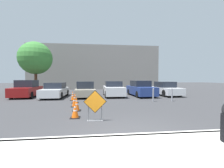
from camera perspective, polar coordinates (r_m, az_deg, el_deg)
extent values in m
plane|color=#333335|center=(14.32, -2.35, -4.91)|extent=(96.00, 96.00, 0.00)
cube|color=beige|center=(3.49, 13.32, -26.75)|extent=(28.25, 2.60, 0.14)
cube|color=beige|center=(4.62, 7.50, -19.26)|extent=(28.25, 0.20, 0.14)
cube|color=black|center=(6.19, -6.46, -6.67)|extent=(0.94, 0.02, 0.94)
cube|color=orange|center=(6.17, -6.46, -6.69)|extent=(0.89, 0.02, 0.89)
cube|color=slate|center=(6.40, -6.43, -13.69)|extent=(0.65, 0.20, 0.02)
cube|color=slate|center=(6.31, -8.91, -10.25)|extent=(0.04, 0.04, 0.81)
cube|color=slate|center=(6.31, -3.98, -10.22)|extent=(0.04, 0.04, 0.81)
cube|color=black|center=(7.01, -13.85, -12.31)|extent=(0.42, 0.42, 0.03)
cone|color=#EA590F|center=(6.93, -13.88, -9.63)|extent=(0.31, 0.31, 0.64)
cylinder|color=white|center=(6.90, -13.89, -8.49)|extent=(0.10, 0.10, 0.06)
cylinder|color=white|center=(6.93, -13.88, -9.73)|extent=(0.18, 0.18, 0.06)
cube|color=black|center=(8.45, -13.31, -9.81)|extent=(0.43, 0.43, 0.03)
cone|color=#EA590F|center=(8.38, -13.33, -7.37)|extent=(0.32, 0.32, 0.70)
cylinder|color=white|center=(8.36, -13.34, -6.33)|extent=(0.10, 0.10, 0.06)
cylinder|color=white|center=(8.39, -13.33, -7.46)|extent=(0.18, 0.18, 0.06)
cube|color=black|center=(9.68, -14.12, -8.28)|extent=(0.39, 0.39, 0.03)
cone|color=#EA590F|center=(9.62, -14.14, -6.03)|extent=(0.29, 0.29, 0.74)
cylinder|color=white|center=(9.60, -14.15, -5.06)|extent=(0.09, 0.09, 0.07)
cylinder|color=white|center=(9.62, -14.14, -6.11)|extent=(0.16, 0.16, 0.07)
cube|color=black|center=(11.11, -13.87, -6.94)|extent=(0.46, 0.46, 0.03)
cone|color=#EA590F|center=(11.06, -13.89, -5.13)|extent=(0.34, 0.34, 0.68)
cylinder|color=white|center=(11.04, -13.89, -4.37)|extent=(0.11, 0.11, 0.06)
cylinder|color=white|center=(11.06, -13.88, -5.20)|extent=(0.19, 0.19, 0.06)
cube|color=black|center=(12.41, -14.68, -5.99)|extent=(0.39, 0.39, 0.03)
cone|color=#EA590F|center=(12.37, -14.69, -4.23)|extent=(0.29, 0.29, 0.74)
cylinder|color=white|center=(12.35, -14.70, -3.49)|extent=(0.09, 0.09, 0.07)
cylinder|color=white|center=(12.37, -14.69, -4.30)|extent=(0.16, 0.16, 0.07)
cube|color=maroon|center=(16.33, -29.68, -2.36)|extent=(1.93, 4.14, 0.78)
cube|color=#1E232D|center=(16.38, -29.60, 0.17)|extent=(1.62, 1.94, 0.66)
cylinder|color=black|center=(14.89, -28.45, -3.71)|extent=(0.23, 0.62, 0.61)
cylinder|color=black|center=(15.50, -34.09, -3.60)|extent=(0.23, 0.62, 0.61)
cylinder|color=black|center=(17.28, -25.69, -2.89)|extent=(0.23, 0.62, 0.61)
cylinder|color=black|center=(17.81, -30.68, -2.84)|extent=(0.23, 0.62, 0.61)
cube|color=silver|center=(14.98, -20.73, -2.81)|extent=(1.77, 4.48, 0.66)
cube|color=#1E232D|center=(15.05, -20.65, -0.52)|extent=(1.55, 2.06, 0.53)
cylinder|color=black|center=(13.47, -18.88, -4.14)|extent=(0.20, 0.62, 0.62)
cylinder|color=black|center=(13.91, -25.35, -4.04)|extent=(0.20, 0.62, 0.62)
cylinder|color=black|center=(16.17, -16.73, -3.08)|extent=(0.20, 0.62, 0.62)
cylinder|color=black|center=(16.53, -22.21, -3.04)|extent=(0.20, 0.62, 0.62)
cube|color=#A39984|center=(14.68, -10.15, -2.85)|extent=(2.04, 4.52, 0.62)
cube|color=#1E232D|center=(14.75, -10.17, -0.33)|extent=(1.67, 2.13, 0.67)
cylinder|color=black|center=(13.36, -6.65, -4.04)|extent=(0.24, 0.65, 0.64)
cylinder|color=black|center=(13.36, -13.61, -4.09)|extent=(0.24, 0.65, 0.64)
cylinder|color=black|center=(16.08, -7.28, -3.00)|extent=(0.24, 0.65, 0.64)
cylinder|color=black|center=(16.08, -13.05, -3.04)|extent=(0.24, 0.65, 0.64)
cube|color=silver|center=(14.85, 0.50, -2.45)|extent=(1.77, 4.18, 0.77)
cube|color=#1E232D|center=(14.91, 0.45, 0.08)|extent=(1.56, 1.92, 0.53)
cylinder|color=black|center=(13.73, 4.56, -3.84)|extent=(0.20, 0.65, 0.65)
cylinder|color=black|center=(13.50, -2.23, -3.94)|extent=(0.20, 0.65, 0.65)
cylinder|color=black|center=(16.26, 2.77, -2.91)|extent=(0.20, 0.65, 0.65)
cylinder|color=black|center=(16.08, -2.96, -2.96)|extent=(0.20, 0.65, 0.65)
cube|color=navy|center=(15.27, 10.85, -2.38)|extent=(2.02, 4.47, 0.79)
cube|color=#1E232D|center=(15.34, 10.72, 0.21)|extent=(1.67, 2.10, 0.58)
cylinder|color=black|center=(14.38, 15.80, -3.73)|extent=(0.24, 0.62, 0.61)
cylinder|color=black|center=(13.75, 9.72, -3.95)|extent=(0.24, 0.62, 0.61)
cylinder|color=black|center=(16.85, 11.76, -2.85)|extent=(0.24, 0.62, 0.61)
cylinder|color=black|center=(16.31, 6.48, -2.98)|extent=(0.24, 0.62, 0.61)
cube|color=silver|center=(16.57, 19.64, -2.30)|extent=(1.88, 4.34, 0.65)
cube|color=#1E232D|center=(16.63, 19.49, -0.15)|extent=(1.59, 2.02, 0.59)
cylinder|color=black|center=(15.85, 24.46, -3.19)|extent=(0.22, 0.68, 0.68)
cylinder|color=black|center=(15.04, 19.33, -3.39)|extent=(0.22, 0.68, 0.68)
cylinder|color=black|center=(18.13, 19.87, -2.48)|extent=(0.22, 0.68, 0.68)
cylinder|color=black|center=(17.43, 15.24, -2.60)|extent=(0.22, 0.68, 0.68)
cylinder|color=gray|center=(11.77, 15.43, -4.16)|extent=(0.11, 0.11, 0.96)
sphere|color=gray|center=(11.73, 15.45, -1.83)|extent=(0.12, 0.12, 0.12)
cylinder|color=gray|center=(12.41, 21.87, -3.94)|extent=(0.11, 0.11, 0.95)
sphere|color=gray|center=(12.37, 21.90, -1.76)|extent=(0.12, 0.12, 0.12)
cube|color=gray|center=(26.68, -6.48, 6.06)|extent=(21.17, 5.00, 7.18)
cylinder|color=#513823|center=(19.17, -27.00, 0.68)|extent=(0.32, 0.32, 2.69)
sphere|color=#387A33|center=(19.30, -27.14, 8.77)|extent=(3.66, 3.66, 3.66)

